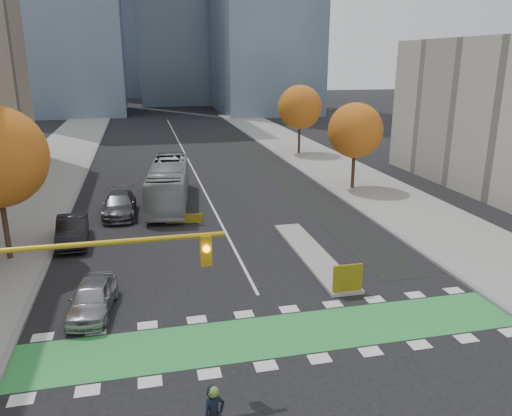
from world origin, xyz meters
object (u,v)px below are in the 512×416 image
tree_east_near (355,130)px  parked_car_a (92,298)px  hazard_board (348,278)px  tree_east_far (300,107)px  traffic_signal_west (41,282)px  parked_car_c (119,205)px  parked_car_b (72,231)px  bus (169,184)px

tree_east_near → parked_car_a: 25.98m
hazard_board → tree_east_far: tree_east_far is taller
traffic_signal_west → parked_car_c: traffic_signal_west is taller
traffic_signal_west → parked_car_c: (1.43, 19.48, -3.27)m
parked_car_b → tree_east_far: bearing=44.3°
bus → hazard_board: bearing=-60.7°
hazard_board → parked_car_b: 16.26m
tree_east_far → parked_car_a: tree_east_far is taller
hazard_board → tree_east_far: (8.50, 33.80, 4.44)m
traffic_signal_west → parked_car_c: size_ratio=1.62×
parked_car_a → tree_east_far: bearing=66.2°
hazard_board → tree_east_near: 19.93m
tree_east_far → parked_car_c: 27.26m
tree_east_far → parked_car_b: tree_east_far is taller
tree_east_far → parked_car_c: size_ratio=1.45×
tree_east_near → bus: size_ratio=0.64×
hazard_board → bus: size_ratio=0.13×
hazard_board → traffic_signal_west: bearing=-158.5°
tree_east_far → bus: bearing=-132.6°
parked_car_c → hazard_board: bearing=-53.0°
hazard_board → parked_car_c: parked_car_c is taller
tree_east_far → traffic_signal_west: bearing=-117.9°
tree_east_near → parked_car_b: bearing=-159.1°
tree_east_far → bus: size_ratio=0.69×
hazard_board → parked_car_a: size_ratio=0.34×
hazard_board → parked_car_c: bearing=125.4°
parked_car_b → parked_car_c: 5.59m
tree_east_far → parked_car_a: size_ratio=1.84×
traffic_signal_west → bus: size_ratio=0.77×
hazard_board → tree_east_near: (8.00, 17.80, 4.06)m
hazard_board → tree_east_near: tree_east_near is taller
parked_car_a → parked_car_c: (0.70, 13.97, 0.06)m
traffic_signal_west → parked_car_b: traffic_signal_west is taller
tree_east_near → parked_car_c: (-18.50, -3.03, -4.10)m
tree_east_far → parked_car_a: (-19.70, -33.00, -4.53)m
hazard_board → parked_car_c: (-10.50, 14.77, -0.04)m
hazard_board → bus: (-7.00, 16.93, 0.74)m
parked_car_a → parked_car_b: parked_car_b is taller
traffic_signal_west → parked_car_a: (0.73, 5.51, -3.33)m
parked_car_c → tree_east_far: bearing=46.6°
bus → parked_car_a: bus is taller
hazard_board → tree_east_near: bearing=65.8°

